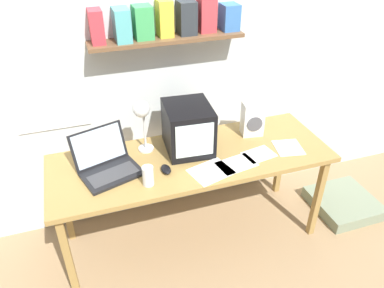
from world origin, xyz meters
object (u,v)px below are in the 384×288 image
(loose_paper_near_monitor, at_px, (236,164))
(floor_cushion, at_px, (344,203))
(space_heater, at_px, (253,119))
(open_notebook, at_px, (288,148))
(juice_glass, at_px, (148,177))
(computer_mouse, at_px, (166,169))
(corner_desk, at_px, (192,164))
(crt_monitor, at_px, (188,128))
(loose_paper_near_laptop, at_px, (259,154))
(desk_lamp, at_px, (142,115))
(printed_handout, at_px, (211,172))
(laptop, at_px, (106,162))

(loose_paper_near_monitor, relative_size, floor_cushion, 0.55)
(space_heater, relative_size, open_notebook, 1.09)
(juice_glass, distance_m, open_notebook, 1.02)
(computer_mouse, bearing_deg, corner_desk, 26.47)
(crt_monitor, distance_m, loose_paper_near_laptop, 0.51)
(computer_mouse, relative_size, loose_paper_near_monitor, 0.39)
(space_heater, bearing_deg, floor_cushion, -8.08)
(desk_lamp, xyz_separation_m, computer_mouse, (0.08, -0.24, -0.29))
(open_notebook, bearing_deg, floor_cushion, -0.02)
(printed_handout, bearing_deg, laptop, 159.59)
(crt_monitor, xyz_separation_m, loose_paper_near_laptop, (0.43, -0.23, -0.16))
(desk_lamp, xyz_separation_m, open_notebook, (0.96, -0.24, -0.30))
(corner_desk, xyz_separation_m, loose_paper_near_laptop, (0.44, -0.12, 0.06))
(laptop, height_order, printed_handout, laptop)
(open_notebook, bearing_deg, laptop, 173.29)
(desk_lamp, bearing_deg, crt_monitor, 15.00)
(crt_monitor, xyz_separation_m, floor_cushion, (1.31, -0.22, -0.86))
(crt_monitor, distance_m, juice_glass, 0.48)
(floor_cushion, bearing_deg, printed_handout, -176.07)
(corner_desk, bearing_deg, open_notebook, -9.64)
(crt_monitor, relative_size, space_heater, 1.53)
(desk_lamp, height_order, computer_mouse, desk_lamp)
(corner_desk, relative_size, juice_glass, 14.86)
(laptop, height_order, floor_cushion, laptop)
(desk_lamp, xyz_separation_m, juice_glass, (-0.05, -0.33, -0.25))
(floor_cushion, bearing_deg, desk_lamp, 171.33)
(computer_mouse, bearing_deg, space_heater, 18.91)
(computer_mouse, bearing_deg, desk_lamp, 109.47)
(corner_desk, distance_m, computer_mouse, 0.25)
(computer_mouse, height_order, open_notebook, computer_mouse)
(loose_paper_near_laptop, distance_m, loose_paper_near_monitor, 0.20)
(computer_mouse, distance_m, loose_paper_near_laptop, 0.65)
(laptop, xyz_separation_m, juice_glass, (0.22, -0.23, -0.01))
(crt_monitor, bearing_deg, laptop, -168.01)
(laptop, height_order, loose_paper_near_laptop, laptop)
(juice_glass, bearing_deg, corner_desk, 29.68)
(space_heater, xyz_separation_m, loose_paper_near_monitor, (-0.26, -0.32, -0.12))
(laptop, relative_size, space_heater, 1.74)
(juice_glass, height_order, computer_mouse, juice_glass)
(space_heater, height_order, floor_cushion, space_heater)
(crt_monitor, bearing_deg, floor_cushion, -5.25)
(laptop, xyz_separation_m, desk_lamp, (0.27, 0.10, 0.24))
(crt_monitor, distance_m, open_notebook, 0.72)
(laptop, distance_m, loose_paper_near_monitor, 0.84)
(corner_desk, bearing_deg, space_heater, 15.57)
(laptop, distance_m, floor_cushion, 2.03)
(loose_paper_near_monitor, bearing_deg, printed_handout, -173.08)
(space_heater, distance_m, floor_cushion, 1.18)
(crt_monitor, distance_m, loose_paper_near_monitor, 0.40)
(laptop, height_order, open_notebook, laptop)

